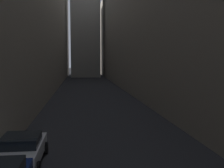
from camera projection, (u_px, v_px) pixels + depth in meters
The scene contains 4 objects.
ground_plane at pixel (92, 95), 37.67m from camera, with size 264.00×264.00×0.00m, color #232326.
building_block_left at pixel (4, 6), 37.07m from camera, with size 13.31×108.00×24.96m, color gray.
building_block_right at pixel (171, 13), 40.03m from camera, with size 13.36×108.00×24.02m, color gray.
parked_car_left_far at pixel (22, 149), 12.38m from camera, with size 2.05×3.93×1.43m.
Camera 1 is at (-1.63, 10.54, 4.93)m, focal length 42.27 mm.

